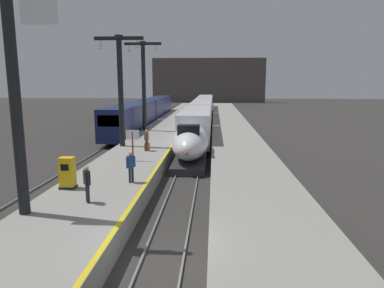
{
  "coord_description": "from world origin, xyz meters",
  "views": [
    {
      "loc": [
        1.79,
        -11.08,
        6.34
      ],
      "look_at": [
        0.18,
        14.41,
        1.8
      ],
      "focal_mm": 32.44,
      "sensor_mm": 36.0,
      "label": 1
    }
  ],
  "objects": [
    {
      "name": "rail_main_left",
      "position": [
        -0.75,
        27.5,
        0.06
      ],
      "size": [
        0.08,
        110.0,
        0.12
      ],
      "primitive_type": "cube",
      "color": "slate",
      "rests_on": "ground"
    },
    {
      "name": "ground_plane",
      "position": [
        0.0,
        0.0,
        0.0
      ],
      "size": [
        260.0,
        260.0,
        0.0
      ],
      "primitive_type": "plane",
      "color": "#33302D"
    },
    {
      "name": "rolling_suitcase",
      "position": [
        -3.41,
        15.35,
        1.35
      ],
      "size": [
        0.4,
        0.22,
        0.98
      ],
      "color": "brown",
      "rests_on": "platform_left"
    },
    {
      "name": "ticket_machine_yellow",
      "position": [
        -5.55,
        5.42,
        1.79
      ],
      "size": [
        0.76,
        0.62,
        1.6
      ],
      "color": "yellow",
      "rests_on": "platform_left"
    },
    {
      "name": "passenger_mid_platform",
      "position": [
        -2.59,
        6.64,
        2.04
      ],
      "size": [
        0.42,
        0.43,
        1.69
      ],
      "color": "#23232D",
      "rests_on": "platform_left"
    },
    {
      "name": "platform_left",
      "position": [
        -4.05,
        24.75,
        0.53
      ],
      "size": [
        4.8,
        110.0,
        1.05
      ],
      "primitive_type": "cube",
      "color": "gray",
      "rests_on": "ground"
    },
    {
      "name": "terminus_back_wall",
      "position": [
        0.0,
        102.0,
        7.0
      ],
      "size": [
        36.0,
        2.0,
        14.0
      ],
      "primitive_type": "cube",
      "color": "#4C4742",
      "rests_on": "ground"
    },
    {
      "name": "platform_right",
      "position": [
        4.05,
        24.75,
        0.53
      ],
      "size": [
        4.8,
        110.0,
        1.05
      ],
      "primitive_type": "cube",
      "color": "gray",
      "rests_on": "ground"
    },
    {
      "name": "departure_info_board",
      "position": [
        -3.7,
        11.82,
        2.56
      ],
      "size": [
        0.9,
        0.1,
        2.12
      ],
      "color": "maroon",
      "rests_on": "platform_left"
    },
    {
      "name": "passenger_far_waiting",
      "position": [
        -3.78,
        3.39,
        2.04
      ],
      "size": [
        0.4,
        0.48,
        1.69
      ],
      "color": "#23232D",
      "rests_on": "platform_left"
    },
    {
      "name": "station_column_near",
      "position": [
        -5.85,
        1.96,
        6.83
      ],
      "size": [
        4.0,
        0.68,
        9.46
      ],
      "color": "black",
      "rests_on": "platform_left"
    },
    {
      "name": "rail_secondary_right",
      "position": [
        -7.35,
        27.5,
        0.06
      ],
      "size": [
        0.08,
        110.0,
        0.12
      ],
      "primitive_type": "cube",
      "color": "slate",
      "rests_on": "ground"
    },
    {
      "name": "regional_train_adjacent",
      "position": [
        -8.1,
        39.18,
        2.13
      ],
      "size": [
        2.85,
        36.6,
        3.8
      ],
      "color": "#141E4C",
      "rests_on": "ground"
    },
    {
      "name": "platform_left_safety_stripe",
      "position": [
        -1.77,
        24.75,
        1.05
      ],
      "size": [
        0.2,
        107.8,
        0.01
      ],
      "primitive_type": "cube",
      "color": "yellow",
      "rests_on": "platform_left"
    },
    {
      "name": "highspeed_train_main",
      "position": [
        0.0,
        39.53,
        1.95
      ],
      "size": [
        2.92,
        57.61,
        3.6
      ],
      "color": "silver",
      "rests_on": "ground"
    },
    {
      "name": "station_column_mid",
      "position": [
        -5.9,
        17.37,
        6.5
      ],
      "size": [
        4.0,
        0.68,
        9.04
      ],
      "color": "black",
      "rests_on": "platform_left"
    },
    {
      "name": "passenger_near_edge",
      "position": [
        -3.44,
        15.35,
        2.04
      ],
      "size": [
        0.29,
        0.56,
        1.69
      ],
      "color": "#23232D",
      "rests_on": "platform_left"
    },
    {
      "name": "station_column_far",
      "position": [
        -5.9,
        26.96,
        6.82
      ],
      "size": [
        4.0,
        0.68,
        9.64
      ],
      "color": "black",
      "rests_on": "platform_left"
    },
    {
      "name": "rail_secondary_left",
      "position": [
        -8.85,
        27.5,
        0.06
      ],
      "size": [
        0.08,
        110.0,
        0.12
      ],
      "primitive_type": "cube",
      "color": "slate",
      "rests_on": "ground"
    },
    {
      "name": "rail_main_right",
      "position": [
        0.75,
        27.5,
        0.06
      ],
      "size": [
        0.08,
        110.0,
        0.12
      ],
      "primitive_type": "cube",
      "color": "slate",
      "rests_on": "ground"
    }
  ]
}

